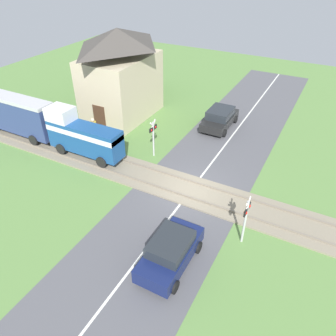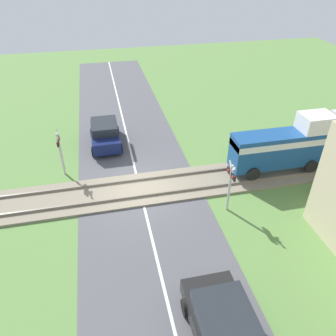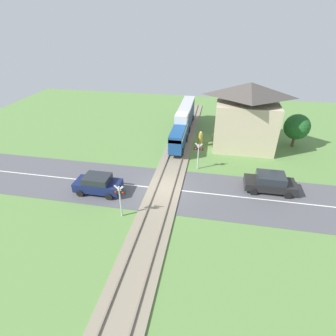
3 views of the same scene
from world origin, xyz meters
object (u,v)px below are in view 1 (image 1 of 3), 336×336
at_px(car_near_crossing, 170,251).
at_px(car_far_side, 220,118).
at_px(train, 42,122).
at_px(crossing_signal_east_approach, 153,133).
at_px(pedestrian_by_station, 94,130).
at_px(crossing_signal_west_approach, 246,215).
at_px(station_building, 120,76).

bearing_deg(car_near_crossing, car_far_side, 11.64).
height_order(train, car_near_crossing, train).
relative_size(crossing_signal_east_approach, pedestrian_by_station, 1.52).
relative_size(car_near_crossing, car_far_side, 0.93).
height_order(crossing_signal_west_approach, station_building, station_building).
relative_size(car_far_side, station_building, 0.58).
xyz_separation_m(car_near_crossing, pedestrian_by_station, (7.61, 10.43, -0.01)).
distance_m(train, crossing_signal_east_approach, 8.03).
relative_size(train, crossing_signal_east_approach, 4.69).
bearing_deg(train, crossing_signal_east_approach, -72.34).
height_order(car_near_crossing, crossing_signal_east_approach, crossing_signal_east_approach).
bearing_deg(car_far_side, train, 130.43).
xyz_separation_m(crossing_signal_west_approach, pedestrian_by_station, (4.72, 12.93, -0.94)).
relative_size(car_far_side, crossing_signal_east_approach, 1.51).
bearing_deg(pedestrian_by_station, crossing_signal_east_approach, -88.26).
height_order(car_near_crossing, pedestrian_by_station, pedestrian_by_station).
bearing_deg(car_near_crossing, station_building, 42.00).
xyz_separation_m(car_near_crossing, crossing_signal_west_approach, (2.89, -2.51, 0.94)).
distance_m(car_far_side, crossing_signal_west_approach, 12.36).
bearing_deg(car_far_side, crossing_signal_west_approach, -154.09).
bearing_deg(crossing_signal_west_approach, car_far_side, 25.91).
xyz_separation_m(train, pedestrian_by_station, (2.28, -2.61, -1.05)).
xyz_separation_m(car_far_side, crossing_signal_east_approach, (-6.22, 2.51, 0.95)).
bearing_deg(crossing_signal_east_approach, car_near_crossing, -145.24).
relative_size(crossing_signal_west_approach, pedestrian_by_station, 1.52).
relative_size(car_near_crossing, station_building, 0.54).
bearing_deg(station_building, train, 163.18).
bearing_deg(crossing_signal_east_approach, station_building, 51.63).
distance_m(car_far_side, crossing_signal_east_approach, 6.77).
distance_m(car_near_crossing, crossing_signal_east_approach, 9.49).
relative_size(crossing_signal_west_approach, crossing_signal_east_approach, 1.00).
bearing_deg(crossing_signal_east_approach, car_far_side, -21.95).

